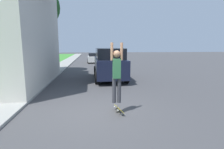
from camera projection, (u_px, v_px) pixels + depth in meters
ground_plane at (97, 110)px, 6.28m from camera, size 120.00×120.00×0.00m
sidewalk at (40, 80)px, 11.72m from camera, size 1.80×80.00×0.10m
lawn_tree_far at (39, 7)px, 14.68m from camera, size 3.37×3.37×7.18m
suv_parked at (109, 63)px, 12.08m from camera, size 2.07×4.66×2.14m
car_down_street at (94, 58)px, 24.85m from camera, size 1.90×4.32×1.35m
skateboarder at (117, 72)px, 5.76m from camera, size 0.41×0.23×2.01m
skateboard at (119, 109)px, 6.06m from camera, size 0.26×0.82×0.27m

